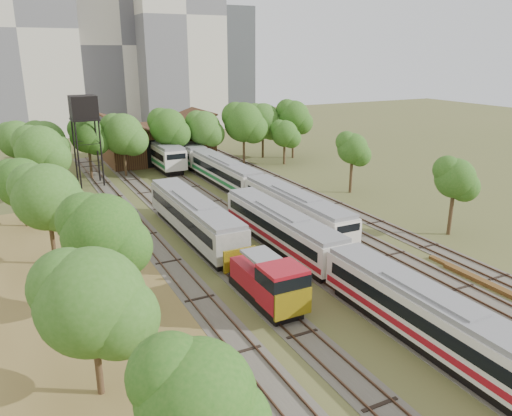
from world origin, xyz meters
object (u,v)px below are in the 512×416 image
water_tower (84,110)px  railcar_red_set (341,264)px  shunter_locomotive (270,283)px  railcar_green_set (225,173)px

water_tower → railcar_red_set: bearing=-73.9°
railcar_red_set → shunter_locomotive: 6.00m
railcar_green_set → water_tower: size_ratio=4.52×
railcar_green_set → water_tower: bearing=149.8°
railcar_red_set → shunter_locomotive: bearing=-178.8°
railcar_green_set → water_tower: (-15.36, 8.94, 7.86)m
water_tower → shunter_locomotive: bearing=-82.3°
railcar_green_set → shunter_locomotive: bearing=-108.1°
railcar_red_set → water_tower: (-11.36, 39.35, 7.87)m
railcar_green_set → shunter_locomotive: size_ratio=6.43×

